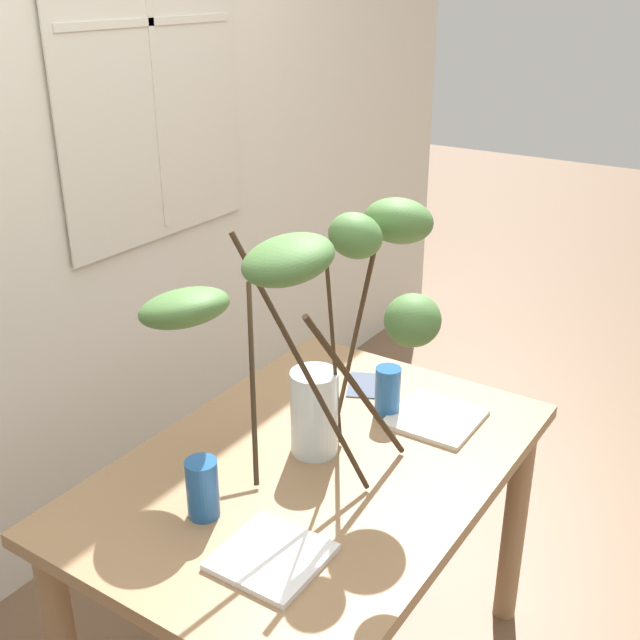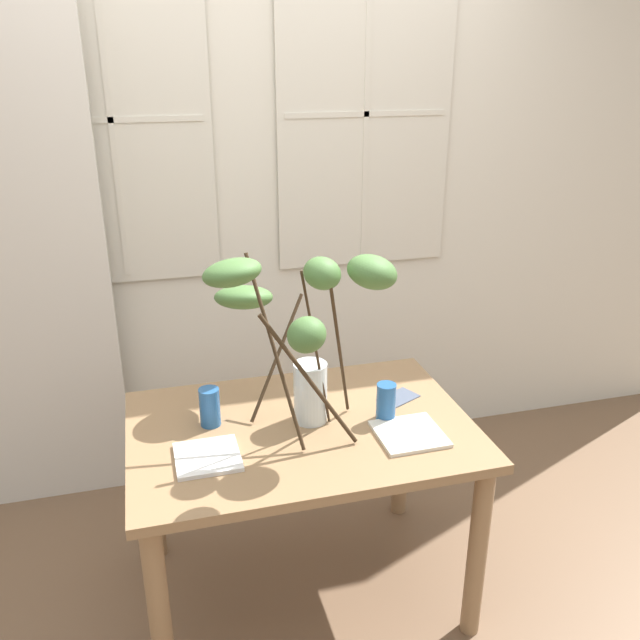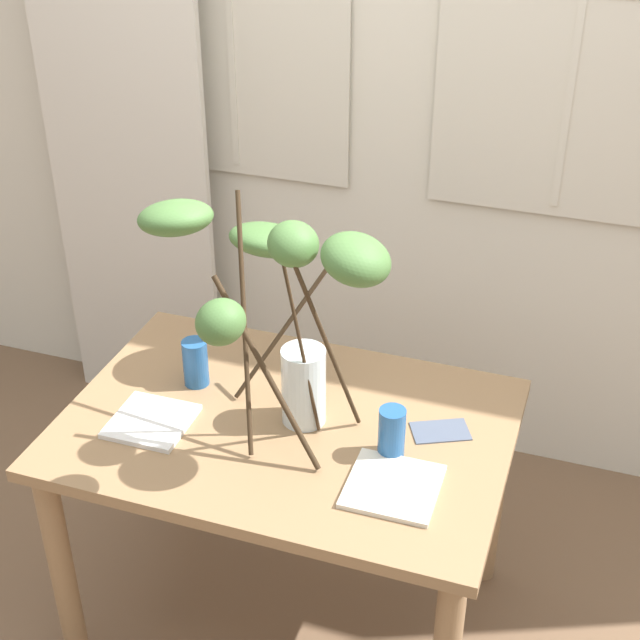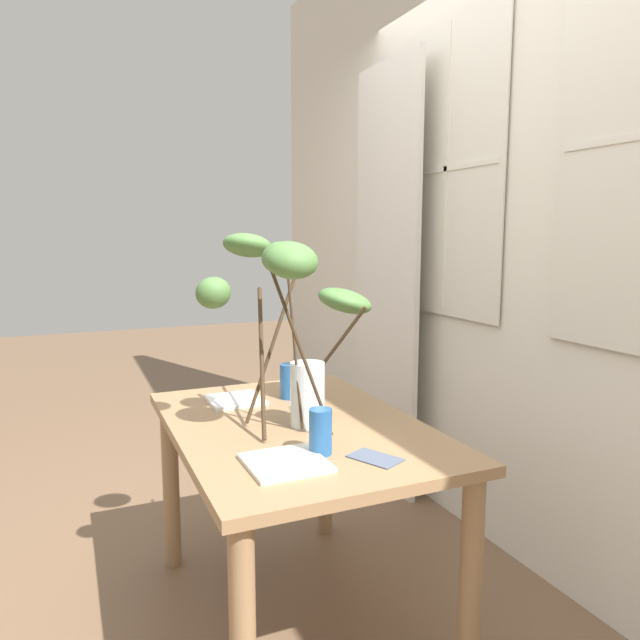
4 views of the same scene
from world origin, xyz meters
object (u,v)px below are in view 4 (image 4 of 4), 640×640
at_px(dining_table, 296,455).
at_px(vase_with_branches, 294,306).
at_px(plate_square_right, 286,463).
at_px(drinking_glass_blue_left, 289,381).
at_px(drinking_glass_blue_right, 321,432).
at_px(plate_square_left, 235,400).

xyz_separation_m(dining_table, vase_with_branches, (-0.02, 0.01, 0.52)).
height_order(dining_table, plate_square_right, plate_square_right).
bearing_deg(plate_square_right, dining_table, 154.56).
distance_m(drinking_glass_blue_left, plate_square_right, 0.69).
xyz_separation_m(drinking_glass_blue_right, plate_square_right, (0.04, -0.12, -0.06)).
distance_m(dining_table, drinking_glass_blue_left, 0.36).
height_order(vase_with_branches, drinking_glass_blue_right, vase_with_branches).
relative_size(drinking_glass_blue_right, plate_square_right, 0.62).
relative_size(dining_table, plate_square_left, 5.79).
distance_m(drinking_glass_blue_left, plate_square_left, 0.22).
height_order(dining_table, drinking_glass_blue_right, drinking_glass_blue_right).
bearing_deg(dining_table, plate_square_right, -25.44).
bearing_deg(drinking_glass_blue_right, plate_square_right, -72.46).
bearing_deg(plate_square_right, drinking_glass_blue_left, 158.67).
distance_m(drinking_glass_blue_right, plate_square_right, 0.14).
distance_m(dining_table, plate_square_left, 0.38).
relative_size(plate_square_left, plate_square_right, 0.93).
distance_m(vase_with_branches, drinking_glass_blue_left, 0.44).
height_order(vase_with_branches, drinking_glass_blue_left, vase_with_branches).
relative_size(dining_table, vase_with_branches, 1.57).
bearing_deg(plate_square_right, drinking_glass_blue_right, 107.54).
bearing_deg(vase_with_branches, plate_square_right, -24.96).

